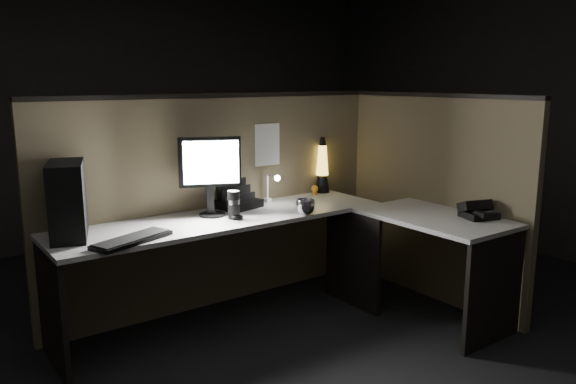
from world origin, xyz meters
TOP-DOWN VIEW (x-y plane):
  - floor at (0.00, 0.00)m, footprint 6.00×6.00m
  - room_shell at (0.00, 0.00)m, footprint 6.00×6.00m
  - partition_back at (0.00, 0.93)m, footprint 2.66×0.06m
  - partition_right at (1.33, 0.10)m, footprint 0.06×1.66m
  - desk at (0.18, 0.25)m, footprint 2.60×1.60m
  - pc_tower at (-1.12, 0.70)m, footprint 0.31×0.46m
  - monitor at (-0.21, 0.69)m, footprint 0.39×0.20m
  - keyboard at (-0.87, 0.39)m, footprint 0.51×0.32m
  - mouse at (-0.13, 0.49)m, footprint 0.10×0.08m
  - clip_lamp at (0.33, 0.75)m, footprint 0.04×0.17m
  - organizer at (0.05, 0.80)m, footprint 0.33×0.31m
  - lava_lamp at (0.89, 0.86)m, footprint 0.12×0.12m
  - travel_mug at (-0.13, 0.53)m, footprint 0.08×0.08m
  - steel_mug at (0.32, 0.34)m, footprint 0.17×0.17m
  - figurine at (0.78, 0.82)m, footprint 0.06×0.06m
  - pinned_paper at (0.38, 0.90)m, footprint 0.22×0.00m
  - desk_phone at (1.18, -0.40)m, footprint 0.25×0.25m

SIDE VIEW (x-z plane):
  - floor at x=0.00m, z-range 0.00..0.00m
  - desk at x=0.18m, z-range 0.22..0.95m
  - keyboard at x=-0.87m, z-range 0.73..0.75m
  - mouse at x=-0.13m, z-range 0.73..0.76m
  - partition_back at x=0.00m, z-range 0.00..1.50m
  - partition_right at x=1.33m, z-range 0.00..1.50m
  - desk_phone at x=1.18m, z-range 0.72..0.84m
  - figurine at x=0.78m, z-range 0.75..0.81m
  - organizer at x=0.05m, z-range 0.67..0.88m
  - steel_mug at x=0.32m, z-range 0.73..0.83m
  - travel_mug at x=-0.13m, z-range 0.73..0.91m
  - clip_lamp at x=0.33m, z-range 0.75..0.97m
  - lava_lamp at x=0.89m, z-range 0.69..1.14m
  - pc_tower at x=-1.12m, z-range 0.73..1.17m
  - monitor at x=-0.21m, z-range 0.78..1.31m
  - pinned_paper at x=0.38m, z-range 0.99..1.30m
  - room_shell at x=0.00m, z-range -1.38..4.62m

